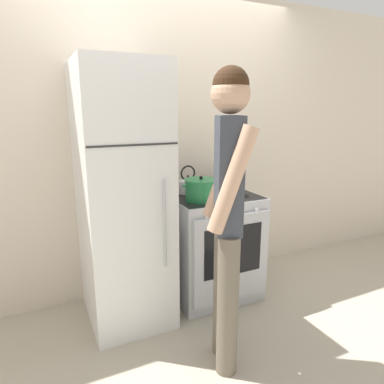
{
  "coord_description": "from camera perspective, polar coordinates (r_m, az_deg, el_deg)",
  "views": [
    {
      "loc": [
        -1.03,
        -2.77,
        1.58
      ],
      "look_at": [
        0.05,
        -0.48,
        0.97
      ],
      "focal_mm": 32.0,
      "sensor_mm": 36.0,
      "label": 1
    }
  ],
  "objects": [
    {
      "name": "utensil_jar",
      "position": [
        3.05,
        4.95,
        1.91
      ],
      "size": [
        0.08,
        0.08,
        0.25
      ],
      "color": "silver",
      "rests_on": "stove_range"
    },
    {
      "name": "dutch_oven_pot",
      "position": [
        2.65,
        1.5,
        0.38
      ],
      "size": [
        0.3,
        0.26,
        0.19
      ],
      "color": "#237A42",
      "rests_on": "stove_range"
    },
    {
      "name": "wall_back",
      "position": [
        3.0,
        -5.15,
        7.73
      ],
      "size": [
        10.0,
        0.06,
        2.55
      ],
      "color": "beige",
      "rests_on": "ground_plane"
    },
    {
      "name": "person",
      "position": [
        1.98,
        5.97,
        -2.53
      ],
      "size": [
        0.38,
        0.44,
        1.81
      ],
      "rotation": [
        0.0,
        0.0,
        1.18
      ],
      "color": "#6B6051",
      "rests_on": "ground_plane"
    },
    {
      "name": "stove_range",
      "position": [
        2.97,
        3.33,
        -8.66
      ],
      "size": [
        0.72,
        0.7,
        0.89
      ],
      "color": "silver",
      "rests_on": "ground_plane"
    },
    {
      "name": "tea_kettle",
      "position": [
        2.9,
        -0.64,
        1.25
      ],
      "size": [
        0.22,
        0.17,
        0.24
      ],
      "color": "silver",
      "rests_on": "stove_range"
    },
    {
      "name": "ground_plane",
      "position": [
        3.35,
        -4.49,
        -14.56
      ],
      "size": [
        14.0,
        14.0,
        0.0
      ],
      "primitive_type": "plane",
      "color": "#B2A893"
    },
    {
      "name": "refrigerator",
      "position": [
        2.56,
        -11.47,
        -0.94
      ],
      "size": [
        0.59,
        0.74,
        1.9
      ],
      "color": "white",
      "rests_on": "ground_plane"
    }
  ]
}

